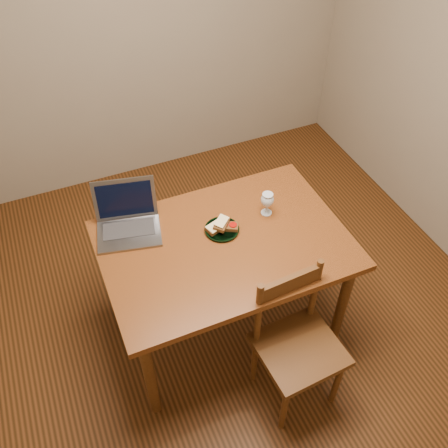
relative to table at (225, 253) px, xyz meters
name	(u,v)px	position (x,y,z in m)	size (l,w,h in m)	color
floor	(230,305)	(0.09, 0.11, -0.66)	(3.20, 3.20, 0.02)	black
back_wall	(137,12)	(0.09, 1.72, 0.65)	(3.20, 0.02, 2.60)	gray
table	(225,253)	(0.00, 0.00, 0.00)	(1.30, 0.90, 0.74)	#42230B
chair	(298,340)	(0.17, -0.54, -0.18)	(0.43, 0.41, 0.44)	#3E240D
plate	(222,230)	(0.02, 0.09, 0.09)	(0.19, 0.19, 0.02)	black
sandwich_cheese	(216,227)	(-0.01, 0.09, 0.12)	(0.10, 0.06, 0.03)	#381E0C
sandwich_tomato	(229,226)	(0.06, 0.08, 0.12)	(0.10, 0.06, 0.03)	#381E0C
sandwich_top	(222,223)	(0.02, 0.09, 0.14)	(0.10, 0.06, 0.03)	#381E0C
milk_glass	(267,204)	(0.30, 0.12, 0.16)	(0.07, 0.07, 0.14)	white
laptop	(127,217)	(-0.43, 0.32, 0.15)	(0.39, 0.37, 0.24)	slate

